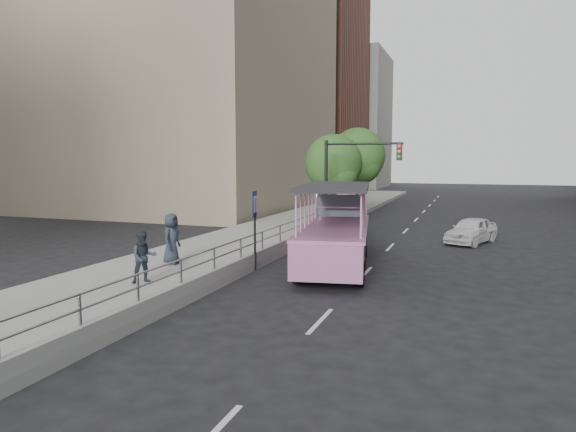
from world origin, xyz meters
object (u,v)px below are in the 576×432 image
Objects in this scene: duck_boat at (337,234)px; street_tree_near at (335,165)px; pedestrian_mid at (144,257)px; street_tree_far at (359,158)px; traffic_signal at (348,172)px; pedestrian_far at (171,239)px; parking_sign at (255,222)px; car at (471,230)px.

street_tree_near reaches higher than duck_boat.
pedestrian_mid is (-4.54, -6.58, -0.07)m from duck_boat.
pedestrian_mid is 23.29m from street_tree_far.
street_tree_near is at bearing 114.98° from traffic_signal.
parking_sign is at bearing -72.70° from pedestrian_far.
car is at bearing -23.05° from street_tree_near.
street_tree_far is at bearing 88.09° from street_tree_near.
parking_sign is at bearing -135.08° from duck_boat.
traffic_signal reaches higher than car.
pedestrian_mid is at bearing -169.64° from pedestrian_far.
traffic_signal is 0.81× the size of street_tree_far.
street_tree_near is (-0.30, 12.93, 1.95)m from parking_sign.
pedestrian_far is 0.63× the size of parking_sign.
street_tree_near is (-1.60, 3.43, 0.32)m from traffic_signal.
pedestrian_far reaches higher than car.
parking_sign is 19.08m from street_tree_far.
traffic_signal is at bearing 30.36° from pedestrian_mid.
duck_boat is at bearing 44.92° from parking_sign.
duck_boat is at bearing -60.94° from pedestrian_far.
duck_boat is at bearing -74.87° from street_tree_near.
pedestrian_far is 20.55m from street_tree_far.
pedestrian_far is 11.70m from traffic_signal.
traffic_signal reaches higher than parking_sign.
pedestrian_mid is at bearing -124.62° from duck_boat.
car is 0.74× the size of traffic_signal.
parking_sign is 0.53× the size of street_tree_near.
pedestrian_mid is 0.26× the size of street_tree_far.
street_tree_near is (1.72, 16.99, 2.70)m from pedestrian_mid.
pedestrian_mid is at bearing -116.48° from parking_sign.
parking_sign reaches higher than pedestrian_far.
duck_boat is 8.72m from car.
duck_boat is 6.04× the size of pedestrian_mid.
traffic_signal is at bearing -65.02° from street_tree_near.
street_tree_far is at bearing 98.43° from traffic_signal.
street_tree_far is (0.20, 6.00, 0.49)m from street_tree_near.
street_tree_near is 6.02m from street_tree_far.
parking_sign is at bearing 17.63° from pedestrian_mid.
duck_boat is 6.52m from pedestrian_far.
street_tree_near is (-2.82, 10.42, 2.62)m from duck_boat.
parking_sign is 0.47× the size of street_tree_far.
pedestrian_far reaches higher than pedestrian_mid.
duck_boat is at bearing -104.27° from car.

